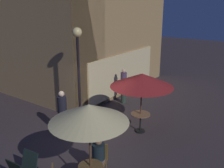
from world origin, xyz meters
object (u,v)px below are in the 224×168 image
at_px(patio_umbrella_1, 89,114).
at_px(patron_standing_1, 63,114).
at_px(street_lamp_near_corner, 78,57).
at_px(patio_umbrella_0, 142,80).
at_px(cafe_chair_0, 100,157).
at_px(cafe_table_0, 140,118).
at_px(patron_standing_2, 124,86).
at_px(patron_seated_0, 98,155).

bearing_deg(patio_umbrella_1, patron_standing_1, 58.64).
distance_m(street_lamp_near_corner, patio_umbrella_1, 3.67).
distance_m(patio_umbrella_0, cafe_chair_0, 3.36).
height_order(cafe_table_0, patio_umbrella_1, patio_umbrella_1).
height_order(patron_standing_1, patron_standing_2, patron_standing_1).
bearing_deg(street_lamp_near_corner, patio_umbrella_1, -133.32).
bearing_deg(street_lamp_near_corner, patio_umbrella_0, -58.71).
xyz_separation_m(patio_umbrella_0, patron_standing_1, (-1.99, 2.19, -1.20)).
height_order(cafe_table_0, patron_standing_2, patron_standing_2).
distance_m(street_lamp_near_corner, patio_umbrella_0, 2.50).
bearing_deg(cafe_table_0, patio_umbrella_0, -90.00).
bearing_deg(patio_umbrella_0, cafe_chair_0, -173.80).
bearing_deg(patron_seated_0, patron_standing_2, -175.13).
bearing_deg(patio_umbrella_1, patio_umbrella_0, 9.37).
bearing_deg(cafe_chair_0, patron_seated_0, -0.00).
xyz_separation_m(cafe_chair_0, patron_standing_1, (0.97, 2.51, 0.37)).
relative_size(street_lamp_near_corner, patio_umbrella_0, 1.70).
height_order(street_lamp_near_corner, patron_standing_1, street_lamp_near_corner).
bearing_deg(patron_standing_1, patio_umbrella_1, -70.13).
height_order(cafe_table_0, patio_umbrella_0, patio_umbrella_0).
distance_m(patron_standing_1, patron_standing_2, 4.19).
height_order(cafe_table_0, patron_seated_0, patron_seated_0).
bearing_deg(patio_umbrella_1, cafe_table_0, 9.37).
height_order(patio_umbrella_1, patron_seated_0, patio_umbrella_1).
xyz_separation_m(patio_umbrella_0, cafe_chair_0, (-2.96, -0.32, -1.56)).
relative_size(patio_umbrella_1, patron_seated_0, 2.05).
relative_size(patio_umbrella_0, cafe_chair_0, 2.54).
bearing_deg(patron_standing_2, patron_seated_0, 46.44).
relative_size(patio_umbrella_0, patron_standing_2, 1.34).
xyz_separation_m(cafe_chair_0, patron_seated_0, (-0.14, -0.05, 0.15)).
bearing_deg(patron_standing_2, street_lamp_near_corner, 23.78).
height_order(patio_umbrella_1, patron_standing_1, patio_umbrella_1).
relative_size(cafe_chair_0, patron_seated_0, 0.76).
bearing_deg(cafe_chair_0, street_lamp_near_corner, -147.91).
height_order(cafe_chair_0, patron_standing_1, patron_standing_1).
distance_m(patio_umbrella_1, patron_seated_0, 1.70).
bearing_deg(street_lamp_near_corner, patron_standing_2, 3.54).
height_order(cafe_table_0, cafe_chair_0, cafe_chair_0).
distance_m(patio_umbrella_1, patron_standing_1, 3.55).
xyz_separation_m(street_lamp_near_corner, patron_standing_2, (3.42, 0.21, -2.03)).
height_order(street_lamp_near_corner, cafe_chair_0, street_lamp_near_corner).
relative_size(patio_umbrella_1, cafe_chair_0, 2.69).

